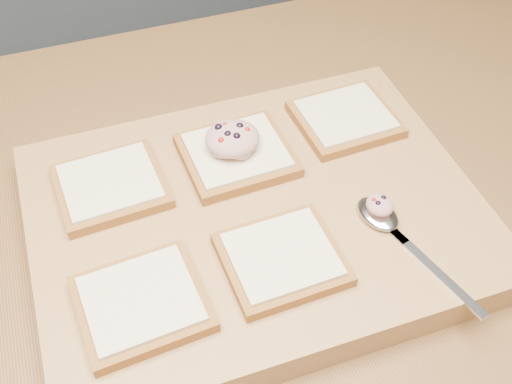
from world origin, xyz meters
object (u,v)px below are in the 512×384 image
(cutting_board, at_px, (256,218))
(spoon, at_px, (386,222))
(tuna_salad_dollop, at_px, (232,138))
(bread_far_center, at_px, (237,154))

(cutting_board, distance_m, spoon, 0.15)
(tuna_salad_dollop, distance_m, spoon, 0.21)
(tuna_salad_dollop, bearing_deg, spoon, -51.05)
(spoon, bearing_deg, tuna_salad_dollop, 128.95)
(cutting_board, relative_size, bread_far_center, 3.84)
(bread_far_center, bearing_deg, cutting_board, -92.50)
(cutting_board, xyz_separation_m, spoon, (0.13, -0.08, 0.03))
(tuna_salad_dollop, height_order, spoon, tuna_salad_dollop)
(cutting_board, bearing_deg, tuna_salad_dollop, 90.32)
(tuna_salad_dollop, relative_size, spoon, 0.35)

